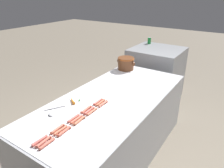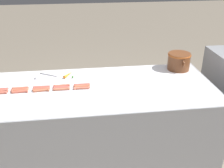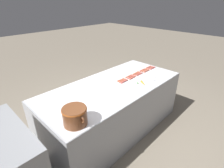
{
  "view_description": "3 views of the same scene",
  "coord_description": "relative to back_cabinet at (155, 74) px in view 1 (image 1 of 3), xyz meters",
  "views": [
    {
      "loc": [
        1.22,
        -1.83,
        2.0
      ],
      "look_at": [
        -0.12,
        0.19,
        0.9
      ],
      "focal_mm": 33.74,
      "sensor_mm": 36.0,
      "label": 1
    },
    {
      "loc": [
        2.41,
        -0.21,
        2.05
      ],
      "look_at": [
        -0.05,
        0.12,
        0.84
      ],
      "focal_mm": 43.23,
      "sensor_mm": 36.0,
      "label": 2
    },
    {
      "loc": [
        -1.63,
        1.7,
        2.01
      ],
      "look_at": [
        0.02,
        0.0,
        0.84
      ],
      "focal_mm": 27.85,
      "sensor_mm": 36.0,
      "label": 3
    }
  ],
  "objects": [
    {
      "name": "hot_dog_11",
      "position": [
        0.19,
        -2.58,
        0.34
      ],
      "size": [
        0.03,
        0.17,
        0.03
      ],
      "color": "#C85D48",
      "rests_on": "griddle_counter"
    },
    {
      "name": "soda_can",
      "position": [
        -0.3,
        0.27,
        0.56
      ],
      "size": [
        0.07,
        0.07,
        0.13
      ],
      "color": "#1E8C38",
      "rests_on": "back_cabinet"
    },
    {
      "name": "hot_dog_1",
      "position": [
        0.12,
        -2.59,
        0.34
      ],
      "size": [
        0.03,
        0.17,
        0.03
      ],
      "color": "#C4634C",
      "rests_on": "griddle_counter"
    },
    {
      "name": "bean_pot",
      "position": [
        -0.17,
        -0.86,
        0.44
      ],
      "size": [
        0.32,
        0.26,
        0.19
      ],
      "color": "brown",
      "rests_on": "griddle_counter"
    },
    {
      "name": "hot_dog_12",
      "position": [
        0.19,
        -2.38,
        0.34
      ],
      "size": [
        0.04,
        0.17,
        0.03
      ],
      "color": "#C26748",
      "rests_on": "griddle_counter"
    },
    {
      "name": "back_cabinet",
      "position": [
        0.0,
        0.0,
        0.0
      ],
      "size": [
        0.9,
        0.86,
        1.0
      ],
      "primitive_type": "cube",
      "color": "gray",
      "rests_on": "ground_plane"
    },
    {
      "name": "hot_dog_7",
      "position": [
        0.15,
        -2.38,
        0.34
      ],
      "size": [
        0.03,
        0.17,
        0.03
      ],
      "color": "#CB614B",
      "rests_on": "griddle_counter"
    },
    {
      "name": "carrot",
      "position": [
        -0.14,
        -2.12,
        0.35
      ],
      "size": [
        0.16,
        0.12,
        0.03
      ],
      "color": "orange",
      "rests_on": "griddle_counter"
    },
    {
      "name": "hot_dog_5",
      "position": [
        0.15,
        -2.77,
        0.34
      ],
      "size": [
        0.04,
        0.17,
        0.03
      ],
      "color": "#C46351",
      "rests_on": "griddle_counter"
    },
    {
      "name": "hot_dog_4",
      "position": [
        0.12,
        -1.98,
        0.34
      ],
      "size": [
        0.03,
        0.17,
        0.03
      ],
      "color": "#C6594E",
      "rests_on": "griddle_counter"
    },
    {
      "name": "hot_dog_10",
      "position": [
        0.19,
        -2.78,
        0.34
      ],
      "size": [
        0.03,
        0.17,
        0.03
      ],
      "color": "#C65F4C",
      "rests_on": "griddle_counter"
    },
    {
      "name": "hot_dog_3",
      "position": [
        0.11,
        -2.18,
        0.34
      ],
      "size": [
        0.03,
        0.17,
        0.03
      ],
      "color": "#CA604B",
      "rests_on": "griddle_counter"
    },
    {
      "name": "hot_dog_0",
      "position": [
        0.11,
        -2.78,
        0.34
      ],
      "size": [
        0.03,
        0.17,
        0.03
      ],
      "color": "#C45A50",
      "rests_on": "griddle_counter"
    },
    {
      "name": "hot_dog_14",
      "position": [
        0.19,
        -1.98,
        0.34
      ],
      "size": [
        0.03,
        0.17,
        0.03
      ],
      "color": "#CE6751",
      "rests_on": "griddle_counter"
    },
    {
      "name": "hot_dog_6",
      "position": [
        0.15,
        -2.58,
        0.34
      ],
      "size": [
        0.03,
        0.17,
        0.03
      ],
      "color": "#C26649",
      "rests_on": "griddle_counter"
    },
    {
      "name": "hot_dog_8",
      "position": [
        0.15,
        -2.19,
        0.34
      ],
      "size": [
        0.03,
        0.17,
        0.03
      ],
      "color": "#CC5B51",
      "rests_on": "griddle_counter"
    },
    {
      "name": "hot_dog_13",
      "position": [
        0.19,
        -2.18,
        0.34
      ],
      "size": [
        0.03,
        0.17,
        0.03
      ],
      "color": "#C0674C",
      "rests_on": "griddle_counter"
    },
    {
      "name": "hot_dog_2",
      "position": [
        0.12,
        -2.38,
        0.34
      ],
      "size": [
        0.03,
        0.17,
        0.03
      ],
      "color": "#C65B4D",
      "rests_on": "griddle_counter"
    },
    {
      "name": "griddle_counter",
      "position": [
        0.17,
        -1.79,
        -0.09
      ],
      "size": [
        1.03,
        2.3,
        0.83
      ],
      "color": "#9EA0A5",
      "rests_on": "ground_plane"
    },
    {
      "name": "serving_spoon",
      "position": [
        -0.15,
        -2.41,
        0.34
      ],
      "size": [
        0.17,
        0.25,
        0.02
      ],
      "color": "#B7B7BC",
      "rests_on": "griddle_counter"
    },
    {
      "name": "ground_plane",
      "position": [
        0.17,
        -1.79,
        -0.5
      ],
      "size": [
        20.0,
        20.0,
        0.0
      ],
      "primitive_type": "plane",
      "color": "#756B5B"
    },
    {
      "name": "hot_dog_9",
      "position": [
        0.15,
        -1.98,
        0.34
      ],
      "size": [
        0.03,
        0.17,
        0.03
      ],
      "color": "#C46648",
      "rests_on": "griddle_counter"
    }
  ]
}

